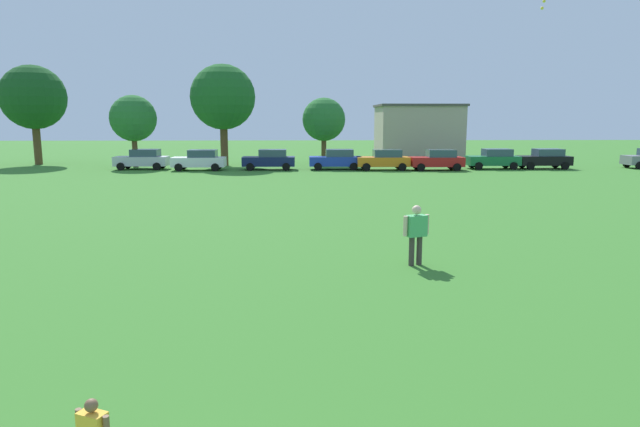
% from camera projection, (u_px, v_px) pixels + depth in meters
% --- Properties ---
extents(ground_plane, '(160.00, 160.00, 0.00)m').
position_uv_depth(ground_plane, '(271.00, 189.00, 32.68)').
color(ground_plane, '#387528').
extents(adult_bystander, '(0.78, 0.49, 1.72)m').
position_uv_depth(adult_bystander, '(416.00, 230.00, 15.44)').
color(adult_bystander, '#3F3833').
rests_on(adult_bystander, ground).
extents(parked_car_silver_0, '(4.30, 2.02, 1.68)m').
position_uv_depth(parked_car_silver_0, '(143.00, 159.00, 45.72)').
color(parked_car_silver_0, silver).
rests_on(parked_car_silver_0, ground).
extents(parked_car_white_1, '(4.30, 2.02, 1.68)m').
position_uv_depth(parked_car_white_1, '(200.00, 160.00, 44.85)').
color(parked_car_white_1, white).
rests_on(parked_car_white_1, ground).
extents(parked_car_navy_2, '(4.30, 2.02, 1.68)m').
position_uv_depth(parked_car_navy_2, '(270.00, 159.00, 45.37)').
color(parked_car_navy_2, '#141E4C').
rests_on(parked_car_navy_2, ground).
extents(parked_car_blue_3, '(4.30, 2.02, 1.68)m').
position_uv_depth(parked_car_blue_3, '(336.00, 159.00, 45.60)').
color(parked_car_blue_3, '#1E38AD').
rests_on(parked_car_blue_3, ground).
extents(parked_car_orange_4, '(4.30, 2.02, 1.68)m').
position_uv_depth(parked_car_orange_4, '(384.00, 160.00, 45.19)').
color(parked_car_orange_4, orange).
rests_on(parked_car_orange_4, ground).
extents(parked_car_red_5, '(4.30, 2.02, 1.68)m').
position_uv_depth(parked_car_red_5, '(438.00, 160.00, 45.02)').
color(parked_car_red_5, red).
rests_on(parked_car_red_5, ground).
extents(parked_car_green_6, '(4.30, 2.02, 1.68)m').
position_uv_depth(parked_car_green_6, '(494.00, 159.00, 46.23)').
color(parked_car_green_6, '#196B38').
rests_on(parked_car_green_6, ground).
extents(parked_car_black_7, '(4.30, 2.02, 1.68)m').
position_uv_depth(parked_car_black_7, '(545.00, 159.00, 46.35)').
color(parked_car_black_7, black).
rests_on(parked_car_black_7, ground).
extents(tree_far_left, '(5.79, 5.79, 9.02)m').
position_uv_depth(tree_far_left, '(33.00, 98.00, 49.94)').
color(tree_far_left, brown).
rests_on(tree_far_left, ground).
extents(tree_left, '(4.00, 4.00, 6.23)m').
position_uv_depth(tree_left, '(133.00, 119.00, 47.69)').
color(tree_left, brown).
rests_on(tree_left, ground).
extents(tree_right, '(5.76, 5.76, 8.97)m').
position_uv_depth(tree_right, '(223.00, 97.00, 48.67)').
color(tree_right, brown).
rests_on(tree_right, ground).
extents(tree_far_right, '(3.90, 3.90, 6.08)m').
position_uv_depth(tree_far_right, '(324.00, 120.00, 49.77)').
color(tree_far_right, brown).
rests_on(tree_far_right, ground).
extents(house_left, '(9.09, 7.32, 5.74)m').
position_uv_depth(house_left, '(418.00, 131.00, 60.39)').
color(house_left, tan).
rests_on(house_left, ground).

